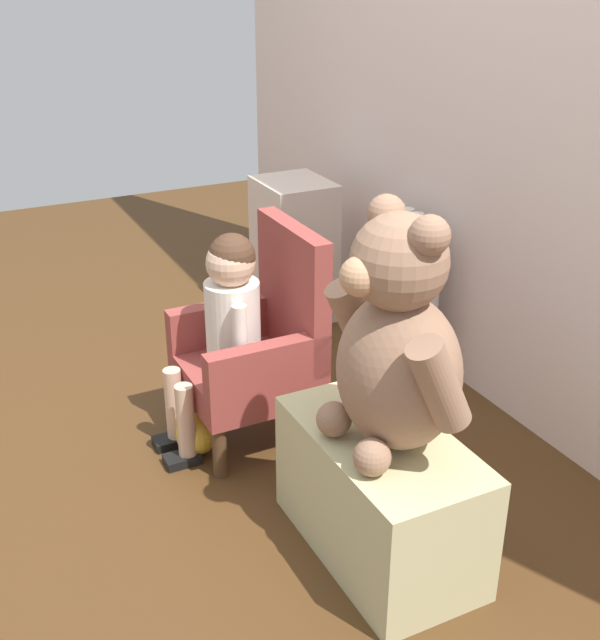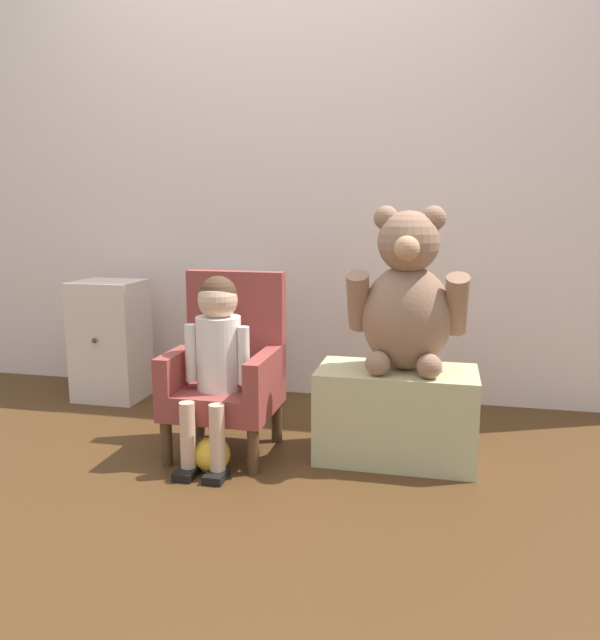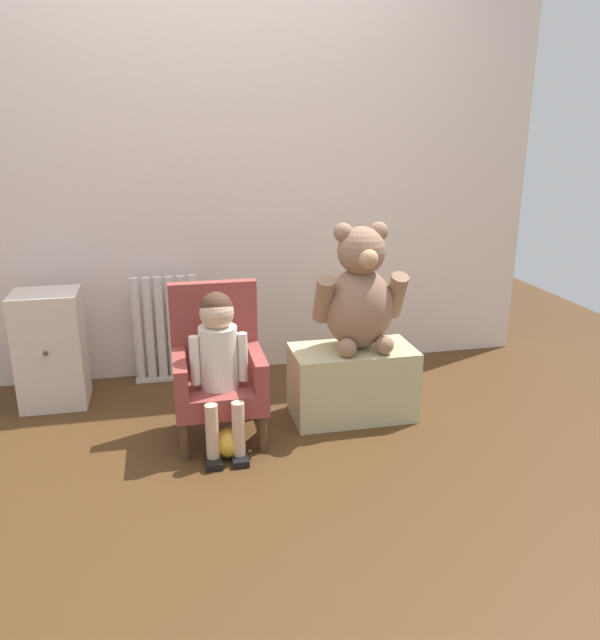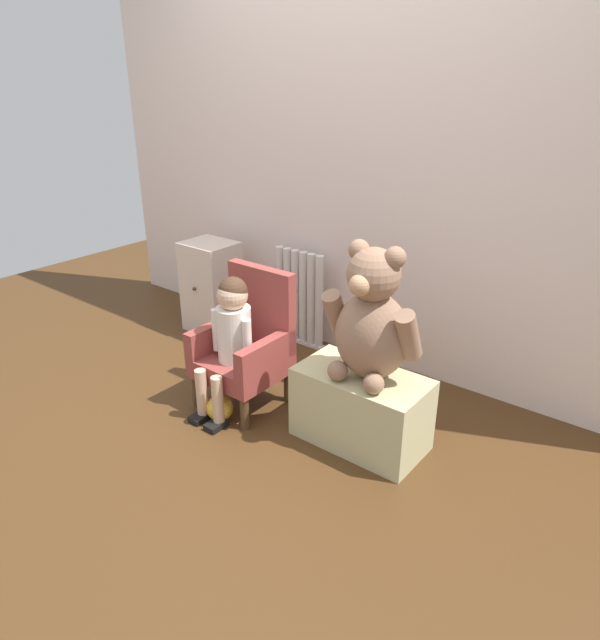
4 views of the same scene
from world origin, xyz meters
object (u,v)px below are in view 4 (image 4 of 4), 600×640
object	(u,v)px
child_armchair	(248,344)
radiator	(299,298)
toy_ball	(220,408)
small_dresser	(212,287)
low_bench	(361,409)
child_figure	(231,327)
large_teddy_bear	(372,321)

from	to	relation	value
child_armchair	radiator	bearing A→B (deg)	107.47
child_armchair	toy_ball	size ratio (longest dim) A/B	5.29
small_dresser	low_bench	xyz separation A→B (m)	(1.46, -0.47, -0.12)
radiator	child_armchair	distance (m)	0.74
child_figure	toy_ball	world-z (taller)	child_figure
child_figure	large_teddy_bear	size ratio (longest dim) A/B	1.16
radiator	child_figure	size ratio (longest dim) A/B	0.86
low_bench	small_dresser	bearing A→B (deg)	162.26
small_dresser	child_figure	distance (m)	1.03
large_teddy_bear	toy_ball	xyz separation A→B (m)	(-0.67, -0.29, -0.56)
small_dresser	child_figure	size ratio (longest dim) A/B	0.85
radiator	large_teddy_bear	world-z (taller)	large_teddy_bear
toy_ball	small_dresser	bearing A→B (deg)	137.67
child_figure	large_teddy_bear	distance (m)	0.73
small_dresser	large_teddy_bear	xyz separation A→B (m)	(1.49, -0.46, 0.32)
radiator	small_dresser	world-z (taller)	radiator
child_figure	toy_ball	bearing A→B (deg)	-81.10
radiator	low_bench	xyz separation A→B (m)	(0.88, -0.66, -0.12)
small_dresser	child_armchair	xyz separation A→B (m)	(0.80, -0.51, 0.02)
radiator	low_bench	bearing A→B (deg)	-36.84
radiator	large_teddy_bear	distance (m)	1.17
child_figure	toy_ball	size ratio (longest dim) A/B	5.31
large_teddy_bear	small_dresser	bearing A→B (deg)	162.84
small_dresser	toy_ball	bearing A→B (deg)	-42.33
child_armchair	toy_ball	bearing A→B (deg)	-85.35
radiator	toy_ball	bearing A→B (deg)	-75.63
child_armchair	low_bench	distance (m)	0.68
small_dresser	child_armchair	size ratio (longest dim) A/B	0.85
child_armchair	toy_ball	distance (m)	0.35
child_armchair	child_figure	xyz separation A→B (m)	(-0.00, -0.11, 0.13)
small_dresser	child_armchair	world-z (taller)	child_armchair
small_dresser	toy_ball	world-z (taller)	small_dresser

